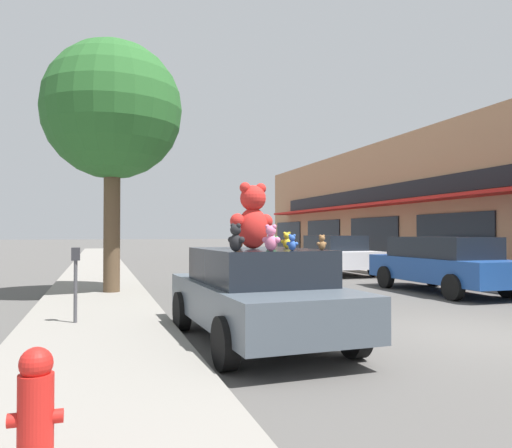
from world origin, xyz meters
TOP-DOWN VIEW (x-y plane):
  - ground_plane at (0.00, 0.00)m, footprint 260.00×260.00m
  - sidewalk_near at (-5.73, 0.00)m, footprint 2.48×90.00m
  - storefront_row at (12.47, 11.80)m, footprint 12.09×33.87m
  - plush_art_car at (-3.43, 0.52)m, footprint 2.10×4.25m
  - teddy_bear_giant at (-3.49, 0.58)m, footprint 0.76×0.51m
  - teddy_bear_pink at (-3.55, -0.43)m, footprint 0.24×0.23m
  - teddy_bear_orange at (-3.63, 0.82)m, footprint 0.16×0.20m
  - teddy_bear_blue at (-3.21, -0.34)m, footprint 0.16×0.14m
  - teddy_bear_cream at (-3.57, 1.13)m, footprint 0.16×0.14m
  - teddy_bear_black at (-4.03, -0.43)m, footprint 0.23×0.27m
  - teddy_bear_yellow at (-2.94, 0.56)m, footprint 0.19×0.14m
  - teddy_bear_brown at (-2.77, -0.33)m, footprint 0.16×0.11m
  - teddy_bear_green at (-3.11, 0.82)m, footprint 0.27×0.19m
  - parked_car_far_center at (3.34, 4.98)m, footprint 1.88×4.80m
  - parked_car_far_right at (3.34, 11.51)m, footprint 2.02×4.64m
  - street_tree at (-5.38, 6.80)m, footprint 3.58×3.58m
  - fire_hydrant at (-6.09, -3.16)m, footprint 0.33×0.22m
  - parking_meter at (-6.08, 2.37)m, footprint 0.14×0.10m

SIDE VIEW (x-z plane):
  - ground_plane at x=0.00m, z-range 0.00..0.00m
  - sidewalk_near at x=-5.73m, z-range 0.00..0.13m
  - fire_hydrant at x=-6.09m, z-range 0.13..0.92m
  - plush_art_car at x=-3.43m, z-range 0.05..1.45m
  - parked_car_far_right at x=3.34m, z-range 0.04..1.58m
  - parked_car_far_center at x=3.34m, z-range 0.06..1.59m
  - parking_meter at x=-6.08m, z-range 0.30..1.57m
  - teddy_bear_brown at x=-2.77m, z-range 1.40..1.62m
  - teddy_bear_cream at x=-3.57m, z-range 1.40..1.62m
  - teddy_bear_blue at x=-3.21m, z-range 1.40..1.62m
  - teddy_bear_yellow at x=-2.94m, z-range 1.40..1.66m
  - teddy_bear_orange at x=-3.63m, z-range 1.40..1.66m
  - teddy_bear_pink at x=-3.55m, z-range 1.40..1.75m
  - teddy_bear_green at x=-3.11m, z-range 1.40..1.75m
  - teddy_bear_black at x=-4.03m, z-range 1.40..1.76m
  - teddy_bear_giant at x=-3.49m, z-range 1.39..2.39m
  - storefront_row at x=12.47m, z-range 0.00..5.99m
  - street_tree at x=-5.38m, z-range 1.55..8.06m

